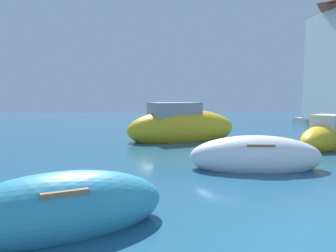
# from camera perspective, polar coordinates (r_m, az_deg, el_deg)

# --- Properties ---
(moored_boat_1) EXTENTS (4.23, 1.96, 1.35)m
(moored_boat_1) POSITION_cam_1_polar(r_m,az_deg,el_deg) (9.98, 15.90, -5.53)
(moored_boat_1) COLOR white
(moored_boat_1) RESTS_ON ground
(moored_boat_2) EXTENTS (3.96, 3.64, 1.75)m
(moored_boat_2) POSITION_cam_1_polar(r_m,az_deg,el_deg) (15.26, 27.05, -1.89)
(moored_boat_2) COLOR gold
(moored_boat_2) RESTS_ON ground
(moored_boat_4) EXTENTS (6.50, 4.11, 2.41)m
(moored_boat_4) POSITION_cam_1_polar(r_m,az_deg,el_deg) (16.15, 2.64, -0.22)
(moored_boat_4) COLOR gold
(moored_boat_4) RESTS_ON ground
(moored_boat_6) EXTENTS (3.80, 2.52, 1.27)m
(moored_boat_6) POSITION_cam_1_polar(r_m,az_deg,el_deg) (5.63, -19.08, -14.35)
(moored_boat_6) COLOR teal
(moored_boat_6) RESTS_ON ground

